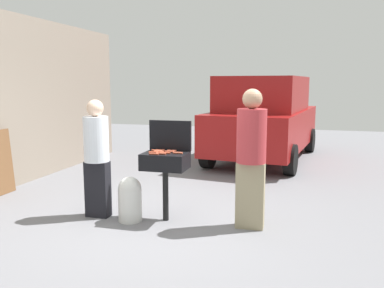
# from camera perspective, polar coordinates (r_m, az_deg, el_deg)

# --- Properties ---
(ground_plane) EXTENTS (24.00, 24.00, 0.00)m
(ground_plane) POSITION_cam_1_polar(r_m,az_deg,el_deg) (5.58, -4.52, -11.07)
(ground_plane) COLOR slate
(bbq_grill) EXTENTS (0.60, 0.44, 0.94)m
(bbq_grill) POSITION_cam_1_polar(r_m,az_deg,el_deg) (5.49, -3.78, -2.76)
(bbq_grill) COLOR black
(bbq_grill) RESTS_ON ground
(grill_lid_open) EXTENTS (0.60, 0.05, 0.42)m
(grill_lid_open) POSITION_cam_1_polar(r_m,az_deg,el_deg) (5.64, -3.08, 1.20)
(grill_lid_open) COLOR black
(grill_lid_open) RESTS_ON bbq_grill
(hot_dog_0) EXTENTS (0.13, 0.03, 0.03)m
(hot_dog_0) POSITION_cam_1_polar(r_m,az_deg,el_deg) (5.62, -4.48, -0.87)
(hot_dog_0) COLOR #B74C33
(hot_dog_0) RESTS_ON bbq_grill
(hot_dog_1) EXTENTS (0.13, 0.03, 0.03)m
(hot_dog_1) POSITION_cam_1_polar(r_m,az_deg,el_deg) (5.35, -5.39, -1.38)
(hot_dog_1) COLOR #B74C33
(hot_dog_1) RESTS_ON bbq_grill
(hot_dog_2) EXTENTS (0.13, 0.04, 0.03)m
(hot_dog_2) POSITION_cam_1_polar(r_m,az_deg,el_deg) (5.58, -4.90, -0.96)
(hot_dog_2) COLOR #B74C33
(hot_dog_2) RESTS_ON bbq_grill
(hot_dog_3) EXTENTS (0.13, 0.03, 0.03)m
(hot_dog_3) POSITION_cam_1_polar(r_m,az_deg,el_deg) (5.57, -2.88, -0.95)
(hot_dog_3) COLOR #C6593D
(hot_dog_3) RESTS_ON bbq_grill
(hot_dog_4) EXTENTS (0.13, 0.03, 0.03)m
(hot_dog_4) POSITION_cam_1_polar(r_m,az_deg,el_deg) (5.47, -5.44, -1.16)
(hot_dog_4) COLOR #AD4228
(hot_dog_4) RESTS_ON bbq_grill
(hot_dog_5) EXTENTS (0.13, 0.04, 0.03)m
(hot_dog_5) POSITION_cam_1_polar(r_m,az_deg,el_deg) (5.61, -5.07, -0.90)
(hot_dog_5) COLOR #AD4228
(hot_dog_5) RESTS_ON bbq_grill
(hot_dog_6) EXTENTS (0.13, 0.03, 0.03)m
(hot_dog_6) POSITION_cam_1_polar(r_m,az_deg,el_deg) (5.36, -4.38, -1.34)
(hot_dog_6) COLOR #B74C33
(hot_dog_6) RESTS_ON bbq_grill
(hot_dog_7) EXTENTS (0.13, 0.04, 0.03)m
(hot_dog_7) POSITION_cam_1_polar(r_m,az_deg,el_deg) (5.47, -4.63, -1.14)
(hot_dog_7) COLOR #AD4228
(hot_dog_7) RESTS_ON bbq_grill
(hot_dog_8) EXTENTS (0.13, 0.04, 0.03)m
(hot_dog_8) POSITION_cam_1_polar(r_m,az_deg,el_deg) (5.40, -3.76, -1.25)
(hot_dog_8) COLOR #AD4228
(hot_dog_8) RESTS_ON bbq_grill
(hot_dog_9) EXTENTS (0.13, 0.04, 0.03)m
(hot_dog_9) POSITION_cam_1_polar(r_m,az_deg,el_deg) (5.50, -3.15, -1.07)
(hot_dog_9) COLOR #B74C33
(hot_dog_9) RESTS_ON bbq_grill
(hot_dog_10) EXTENTS (0.13, 0.03, 0.03)m
(hot_dog_10) POSITION_cam_1_polar(r_m,az_deg,el_deg) (5.40, -2.01, -1.25)
(hot_dog_10) COLOR #C6593D
(hot_dog_10) RESTS_ON bbq_grill
(hot_dog_11) EXTENTS (0.13, 0.04, 0.03)m
(hot_dog_11) POSITION_cam_1_polar(r_m,az_deg,el_deg) (5.54, -4.68, -1.03)
(hot_dog_11) COLOR #C6593D
(hot_dog_11) RESTS_ON bbq_grill
(propane_tank) EXTENTS (0.32, 0.32, 0.62)m
(propane_tank) POSITION_cam_1_polar(r_m,az_deg,el_deg) (5.63, -8.72, -7.54)
(propane_tank) COLOR silver
(propane_tank) RESTS_ON ground
(person_left) EXTENTS (0.35, 0.35, 1.65)m
(person_left) POSITION_cam_1_polar(r_m,az_deg,el_deg) (5.79, -13.26, -1.40)
(person_left) COLOR black
(person_left) RESTS_ON ground
(person_right) EXTENTS (0.38, 0.38, 1.80)m
(person_right) POSITION_cam_1_polar(r_m,az_deg,el_deg) (5.23, 8.32, -1.38)
(person_right) COLOR gray
(person_right) RESTS_ON ground
(parked_minivan) EXTENTS (2.50, 4.61, 2.02)m
(parked_minivan) POSITION_cam_1_polar(r_m,az_deg,el_deg) (10.04, 10.14, 3.62)
(parked_minivan) COLOR maroon
(parked_minivan) RESTS_ON ground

